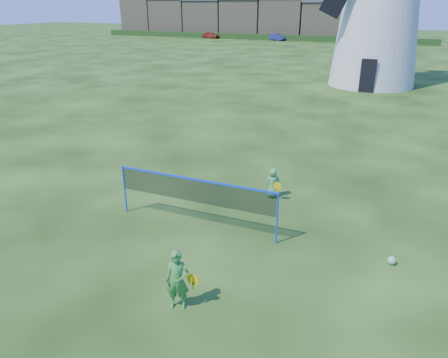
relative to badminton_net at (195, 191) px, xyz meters
name	(u,v)px	position (x,y,z in m)	size (l,w,h in m)	color
ground	(211,231)	(0.55, -0.10, -1.14)	(220.00, 220.00, 0.00)	black
badminton_net	(195,191)	(0.00, 0.00, 0.00)	(5.05, 0.05, 1.55)	blue
player_girl	(178,280)	(1.29, -3.43, -0.43)	(0.72, 0.48, 1.42)	#398736
player_boy	(273,183)	(1.53, 2.87, -0.62)	(0.65, 0.46, 1.04)	#4C9D56
play_ball	(392,260)	(5.54, 0.16, -1.03)	(0.22, 0.22, 0.22)	green
terraced_houses	(248,15)	(-24.64, 71.90, 2.81)	(54.08, 8.40, 8.20)	gray
hedge	(253,37)	(-21.45, 65.90, -0.64)	(62.00, 0.80, 1.00)	#193814
car_left	(211,35)	(-29.64, 65.57, -0.54)	(1.42, 3.53, 1.20)	maroon
car_right	(276,37)	(-16.95, 65.68, -0.54)	(1.26, 3.61, 1.19)	navy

